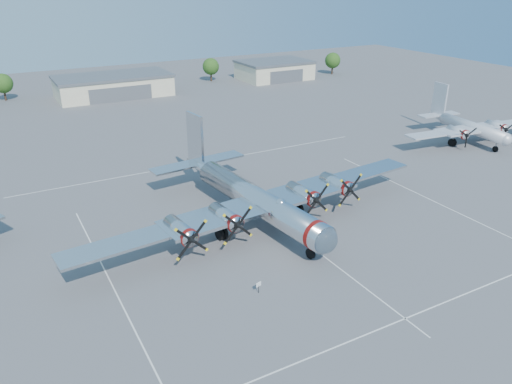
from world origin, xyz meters
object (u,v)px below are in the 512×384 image
twin_engine_east (466,141)px  hangar_east (274,70)px  hangar_center (113,85)px  tree_east (211,67)px  tree_far_east (333,60)px  main_bomber_b29 (252,220)px  info_placard (259,286)px  tree_west (3,83)px

twin_engine_east → hangar_east: bearing=96.2°
hangar_center → twin_engine_east: 85.25m
tree_east → tree_far_east: bearing=-11.9°
main_bomber_b29 → twin_engine_east: size_ratio=1.65×
main_bomber_b29 → twin_engine_east: 51.90m
hangar_east → info_placard: 110.34m
hangar_center → hangar_east: 48.00m
tree_far_east → main_bomber_b29: tree_far_east is taller
main_bomber_b29 → info_placard: size_ratio=40.55×
hangar_center → tree_east: 30.64m
tree_west → main_bomber_b29: bearing=-75.8°
hangar_east → tree_far_east: size_ratio=3.10×
main_bomber_b29 → hangar_center: bearing=81.9°
tree_east → info_placard: (-39.71, -100.06, -3.38)m
tree_east → info_placard: bearing=-111.6°
hangar_east → tree_west: size_ratio=3.10×
hangar_center → tree_west: size_ratio=4.31×
twin_engine_east → info_placard: twin_engine_east is taller
twin_engine_east → hangar_center: bearing=130.5°
tree_far_east → tree_west: bearing=173.9°
main_bomber_b29 → twin_engine_east: (51.03, 9.47, 0.00)m
main_bomber_b29 → info_placard: 15.96m
hangar_center → twin_engine_east: (48.26, -70.22, -2.71)m
tree_west → main_bomber_b29: tree_west is taller
twin_engine_east → info_placard: bearing=-151.6°
tree_far_east → tree_east: bearing=168.1°
tree_east → tree_far_east: same height
hangar_center → tree_far_east: bearing=-1.7°
hangar_east → tree_east: bearing=161.5°
info_placard → tree_west: bearing=82.5°
hangar_center → tree_far_east: size_ratio=4.31×
tree_west → twin_engine_east: (73.26, -78.25, -4.22)m
hangar_east → tree_east: size_ratio=3.10×
twin_engine_east → info_placard: 62.68m
tree_west → info_placard: 103.25m
hangar_center → twin_engine_east: size_ratio=0.97×
twin_engine_east → main_bomber_b29: bearing=-163.5°
tree_west → tree_far_east: same height
tree_west → info_placard: tree_west is taller
hangar_center → twin_engine_east: bearing=-55.5°
tree_west → tree_far_east: (93.00, -10.00, 0.00)m
tree_far_east → twin_engine_east: tree_far_east is taller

